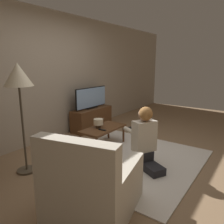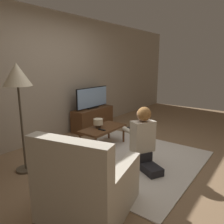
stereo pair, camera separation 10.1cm
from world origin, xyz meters
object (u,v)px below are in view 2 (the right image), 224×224
(tv, at_px, (92,98))
(table_lamp, at_px, (98,122))
(floor_lamp, at_px, (17,80))
(coffee_table, at_px, (103,130))
(person_kneeling, at_px, (143,138))
(armchair, at_px, (88,187))

(tv, height_order, table_lamp, tv)
(table_lamp, bearing_deg, tv, 46.91)
(tv, height_order, floor_lamp, floor_lamp)
(coffee_table, xyz_separation_m, person_kneeling, (-0.29, -1.02, 0.14))
(floor_lamp, height_order, person_kneeling, floor_lamp)
(coffee_table, height_order, person_kneeling, person_kneeling)
(coffee_table, bearing_deg, armchair, -145.77)
(armchair, xyz_separation_m, person_kneeling, (1.25, 0.02, 0.20))
(tv, xyz_separation_m, coffee_table, (-0.76, -0.93, -0.43))
(person_kneeling, bearing_deg, armchair, 29.23)
(tv, distance_m, table_lamp, 1.22)
(coffee_table, relative_size, table_lamp, 5.16)
(coffee_table, xyz_separation_m, armchair, (-1.54, -1.05, -0.05))
(armchair, relative_size, person_kneeling, 1.13)
(armchair, xyz_separation_m, table_lamp, (1.48, 1.11, 0.20))
(armchair, relative_size, table_lamp, 5.88)
(coffee_table, bearing_deg, table_lamp, 127.82)
(tv, distance_m, coffee_table, 1.27)
(armchair, bearing_deg, person_kneeling, -101.72)
(tv, height_order, coffee_table, tv)
(floor_lamp, distance_m, person_kneeling, 1.97)
(coffee_table, relative_size, armchair, 0.88)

